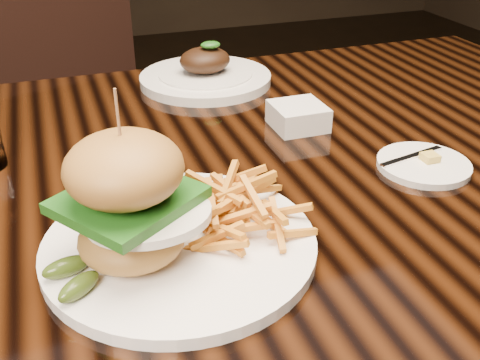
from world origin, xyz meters
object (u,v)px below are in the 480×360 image
object	(u,v)px
dining_table	(202,205)
chair_far	(80,98)
far_dish	(205,75)
burger_plate	(168,215)

from	to	relation	value
dining_table	chair_far	size ratio (longest dim) A/B	1.68
chair_far	far_dish	bearing A→B (deg)	-85.74
dining_table	far_dish	distance (m)	0.35
dining_table	far_dish	size ratio (longest dim) A/B	6.15
far_dish	chair_far	xyz separation A→B (m)	(-0.22, 0.57, -0.23)
dining_table	chair_far	world-z (taller)	chair_far
burger_plate	dining_table	bearing A→B (deg)	43.16
burger_plate	chair_far	bearing A→B (deg)	68.74
burger_plate	chair_far	xyz separation A→B (m)	(-0.03, 1.09, -0.26)
dining_table	far_dish	bearing A→B (deg)	72.43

